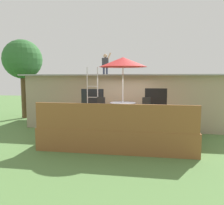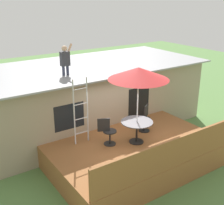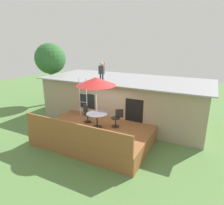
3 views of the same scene
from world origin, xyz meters
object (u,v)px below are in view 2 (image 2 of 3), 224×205
Objects in this scene: person_figure at (65,58)px; patio_chair_left at (108,132)px; patio_umbrella at (139,73)px; step_ladder at (81,111)px; patio_chair_right at (145,118)px; patio_table at (137,126)px.

person_figure is 1.21× the size of patio_chair_left.
person_figure reaches higher than patio_umbrella.
person_figure is at bearing 79.34° from step_ladder.
patio_chair_left is at bearing -81.63° from person_figure.
step_ladder is at bearing -100.66° from person_figure.
person_figure is 1.21× the size of patio_chair_right.
patio_chair_left is at bearing 154.84° from patio_table.
patio_table is 0.94× the size of person_figure.
patio_chair_left is (-0.87, 0.41, -0.13)m from patio_table.
patio_chair_left is (0.32, -2.20, -2.05)m from person_figure.
patio_chair_left is 1.71m from patio_chair_right.
person_figure reaches higher than patio_table.
patio_chair_left reaches higher than patio_table.
patio_chair_left is at bearing -29.02° from patio_chair_right.
patio_chair_right is (0.83, 0.55, -1.89)m from patio_umbrella.
step_ladder reaches higher than patio_chair_left.
step_ladder is 2.39× the size of patio_chair_left.
patio_umbrella is at bearing -65.38° from person_figure.
person_figure is (-1.20, 2.61, 1.92)m from patio_table.
step_ladder is at bearing 146.03° from patio_umbrella.
patio_chair_right reaches higher than patio_table.
patio_umbrella is 2.12m from patio_chair_left.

